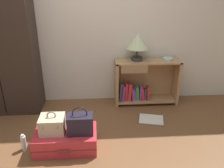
# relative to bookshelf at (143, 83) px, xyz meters

# --- Properties ---
(ground_plane) EXTENTS (9.00, 9.00, 0.00)m
(ground_plane) POSITION_rel_bookshelf_xyz_m (-0.77, -1.28, -0.34)
(ground_plane) COLOR brown
(back_wall) EXTENTS (6.40, 0.10, 2.60)m
(back_wall) POSITION_rel_bookshelf_xyz_m (-0.77, 0.22, 0.96)
(back_wall) COLOR silver
(back_wall) RESTS_ON ground_plane
(bookshelf) EXTENTS (0.99, 0.32, 0.71)m
(bookshelf) POSITION_rel_bookshelf_xyz_m (0.00, 0.00, 0.00)
(bookshelf) COLOR tan
(bookshelf) RESTS_ON ground_plane
(table_lamp) EXTENTS (0.33, 0.33, 0.40)m
(table_lamp) POSITION_rel_bookshelf_xyz_m (-0.11, 0.02, 0.64)
(table_lamp) COLOR #3D3838
(table_lamp) RESTS_ON bookshelf
(bowl) EXTENTS (0.14, 0.14, 0.04)m
(bowl) POSITION_rel_bookshelf_xyz_m (0.35, -0.02, 0.39)
(bowl) COLOR silver
(bowl) RESTS_ON bookshelf
(suitcase_large) EXTENTS (0.72, 0.44, 0.22)m
(suitcase_large) POSITION_rel_bookshelf_xyz_m (-1.11, -1.09, -0.23)
(suitcase_large) COLOR #D1333D
(suitcase_large) RESTS_ON ground_plane
(train_case) EXTENTS (0.28, 0.25, 0.27)m
(train_case) POSITION_rel_bookshelf_xyz_m (-1.25, -1.08, -0.02)
(train_case) COLOR beige
(train_case) RESTS_ON suitcase_large
(handbag) EXTENTS (0.29, 0.18, 0.33)m
(handbag) POSITION_rel_bookshelf_xyz_m (-0.93, -1.12, 0.00)
(handbag) COLOR #231E2D
(handbag) RESTS_ON suitcase_large
(bottle) EXTENTS (0.06, 0.06, 0.20)m
(bottle) POSITION_rel_bookshelf_xyz_m (-1.60, -1.09, -0.24)
(bottle) COLOR white
(bottle) RESTS_ON ground_plane
(open_book_on_floor) EXTENTS (0.41, 0.35, 0.02)m
(open_book_on_floor) POSITION_rel_bookshelf_xyz_m (0.02, -0.56, -0.33)
(open_book_on_floor) COLOR white
(open_book_on_floor) RESTS_ON ground_plane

